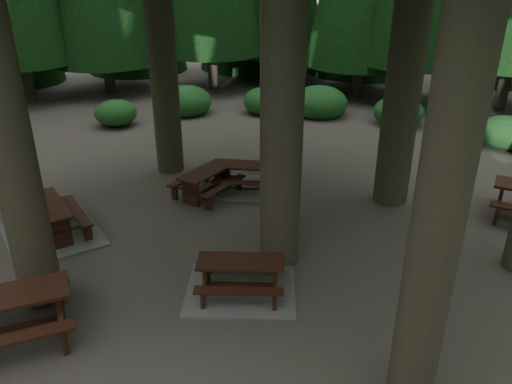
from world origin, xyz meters
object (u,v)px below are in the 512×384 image
at_px(picnic_table_b, 207,179).
at_px(picnic_table_a, 241,282).
at_px(picnic_table_f, 51,225).
at_px(picnic_table_c, 245,180).
at_px(picnic_table_e, 6,311).

bearing_deg(picnic_table_b, picnic_table_a, -133.49).
bearing_deg(picnic_table_f, picnic_table_c, 87.14).
bearing_deg(picnic_table_e, picnic_table_a, -3.46).
height_order(picnic_table_b, picnic_table_f, picnic_table_f).
distance_m(picnic_table_e, picnic_table_f, 3.61).
xyz_separation_m(picnic_table_a, picnic_table_f, (-5.02, 0.10, 0.05)).
xyz_separation_m(picnic_table_b, picnic_table_e, (-0.15, -6.41, 0.10)).
height_order(picnic_table_e, picnic_table_f, picnic_table_e).
relative_size(picnic_table_a, picnic_table_c, 1.00).
height_order(picnic_table_a, picnic_table_c, picnic_table_c).
bearing_deg(picnic_table_c, picnic_table_b, -148.25).
relative_size(picnic_table_c, picnic_table_f, 0.85).
bearing_deg(picnic_table_b, picnic_table_e, -172.97).
bearing_deg(picnic_table_b, picnic_table_f, 155.83).
relative_size(picnic_table_a, picnic_table_b, 1.37).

